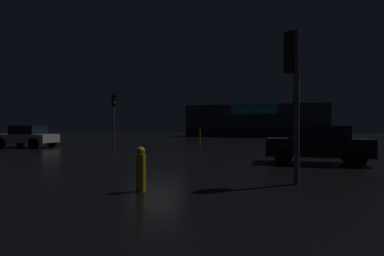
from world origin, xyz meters
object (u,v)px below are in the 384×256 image
at_px(car_near, 317,144).
at_px(traffic_signal_opposite, 114,109).
at_px(car_far, 27,136).
at_px(traffic_signal_cross_left, 297,106).
at_px(store_building, 256,121).
at_px(fire_hydrant, 141,169).
at_px(traffic_signal_cross_right, 293,75).

bearing_deg(car_near, traffic_signal_opposite, 148.42).
bearing_deg(car_far, traffic_signal_cross_left, 12.74).
relative_size(traffic_signal_cross_left, car_far, 0.98).
bearing_deg(traffic_signal_opposite, car_far, -140.22).
height_order(car_near, car_far, car_far).
xyz_separation_m(traffic_signal_cross_left, car_far, (-17.94, -4.06, -2.02)).
bearing_deg(car_far, car_near, -14.25).
relative_size(store_building, car_near, 5.00).
xyz_separation_m(traffic_signal_cross_left, fire_hydrant, (-4.11, -15.33, -2.30)).
height_order(store_building, traffic_signal_opposite, store_building).
relative_size(traffic_signal_cross_left, fire_hydrant, 3.95).
distance_m(traffic_signal_opposite, traffic_signal_cross_right, 18.21).
xyz_separation_m(traffic_signal_opposite, traffic_signal_cross_right, (12.62, -13.12, -0.00)).
bearing_deg(store_building, traffic_signal_cross_right, -84.45).
bearing_deg(traffic_signal_cross_right, traffic_signal_opposite, 133.88).
bearing_deg(traffic_signal_cross_left, car_far, -167.26).
relative_size(car_near, car_far, 0.94).
relative_size(traffic_signal_opposite, car_near, 1.04).
xyz_separation_m(traffic_signal_cross_right, car_near, (1.10, 4.69, -2.02)).
xyz_separation_m(traffic_signal_cross_right, car_far, (-17.17, 9.33, -2.00)).
height_order(traffic_signal_cross_left, traffic_signal_cross_right, traffic_signal_cross_left).
relative_size(traffic_signal_opposite, car_far, 0.98).
relative_size(traffic_signal_opposite, traffic_signal_cross_right, 1.03).
xyz_separation_m(store_building, car_far, (-13.57, -27.72, -1.45)).
xyz_separation_m(traffic_signal_opposite, traffic_signal_cross_left, (13.39, 0.26, 0.01)).
bearing_deg(car_far, traffic_signal_cross_right, -28.52).
bearing_deg(car_far, traffic_signal_opposite, 39.78).
bearing_deg(traffic_signal_opposite, fire_hydrant, -58.37).
height_order(traffic_signal_cross_left, car_near, traffic_signal_cross_left).
bearing_deg(fire_hydrant, traffic_signal_opposite, 121.63).
distance_m(traffic_signal_opposite, fire_hydrant, 17.85).
bearing_deg(traffic_signal_cross_right, store_building, 95.55).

